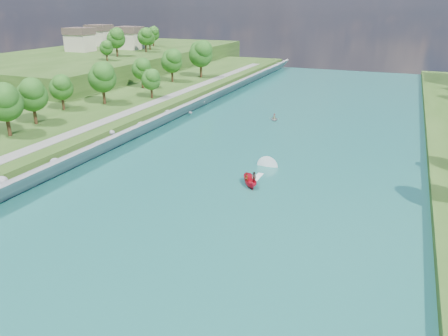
% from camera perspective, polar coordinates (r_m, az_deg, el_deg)
% --- Properties ---
extents(ground, '(260.00, 260.00, 0.00)m').
position_cam_1_polar(ground, '(56.38, -3.27, -6.40)').
color(ground, '#2D5119').
rests_on(ground, ground).
extents(river_water, '(55.00, 240.00, 0.10)m').
position_cam_1_polar(river_water, '(73.35, 3.46, 0.24)').
color(river_water, '#175258').
rests_on(river_water, ground).
extents(berm_west, '(45.00, 240.00, 3.50)m').
position_cam_1_polar(berm_west, '(100.01, -24.80, 4.96)').
color(berm_west, '#2D5119').
rests_on(berm_west, ground).
extents(ridge_west, '(60.00, 120.00, 9.00)m').
position_cam_1_polar(ridge_west, '(176.09, -14.61, 13.18)').
color(ridge_west, '#2D5119').
rests_on(ridge_west, ground).
extents(riprap_bank, '(4.26, 236.00, 4.07)m').
position_cam_1_polar(riprap_bank, '(83.63, -13.72, 3.55)').
color(riprap_bank, slate).
rests_on(riprap_bank, ground).
extents(riverside_path, '(3.00, 200.00, 0.10)m').
position_cam_1_polar(riverside_path, '(87.77, -17.04, 5.21)').
color(riverside_path, gray).
rests_on(riverside_path, berm_west).
extents(ridge_houses, '(29.50, 29.50, 8.40)m').
position_cam_1_polar(ridge_houses, '(182.94, -15.52, 16.14)').
color(ridge_houses, beige).
rests_on(ridge_houses, ridge_west).
extents(trees_ridge, '(16.79, 52.23, 10.82)m').
position_cam_1_polar(trees_ridge, '(165.36, -11.51, 16.21)').
color(trees_ridge, '#205015').
rests_on(trees_ridge, ridge_west).
extents(motorboat, '(3.61, 18.98, 2.06)m').
position_cam_1_polar(motorboat, '(66.45, 3.83, -1.30)').
color(motorboat, red).
rests_on(motorboat, river_water).
extents(raft, '(3.00, 3.54, 1.56)m').
position_cam_1_polar(raft, '(103.05, 6.58, 6.43)').
color(raft, gray).
rests_on(raft, river_water).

